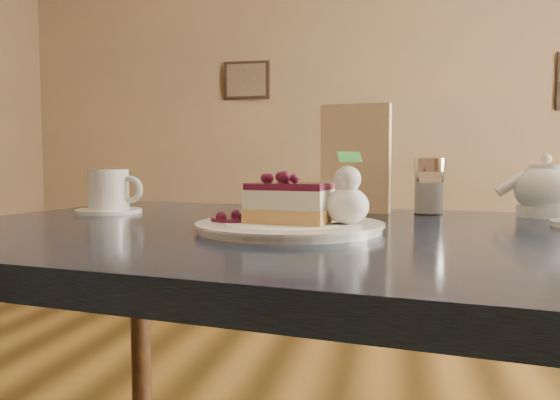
% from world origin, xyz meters
% --- Properties ---
extents(main_table, '(1.27, 0.94, 0.73)m').
position_xyz_m(main_table, '(-0.10, 0.07, 0.65)').
color(main_table, '#17243C').
rests_on(main_table, ground).
extents(dessert_plate, '(0.26, 0.26, 0.01)m').
position_xyz_m(dessert_plate, '(-0.10, 0.03, 0.73)').
color(dessert_plate, white).
rests_on(dessert_plate, main_table).
extents(cheesecake_slice, '(0.13, 0.10, 0.06)m').
position_xyz_m(cheesecake_slice, '(-0.10, 0.03, 0.77)').
color(cheesecake_slice, '#E2A059').
rests_on(cheesecake_slice, dessert_plate).
extents(whipped_cream, '(0.06, 0.06, 0.05)m').
position_xyz_m(whipped_cream, '(-0.02, 0.02, 0.76)').
color(whipped_cream, white).
rests_on(whipped_cream, dessert_plate).
extents(berry_sauce, '(0.08, 0.08, 0.01)m').
position_xyz_m(berry_sauce, '(-0.19, 0.03, 0.74)').
color(berry_sauce, '#4A0A2C').
rests_on(berry_sauce, dessert_plate).
extents(coffee_set, '(0.13, 0.13, 0.09)m').
position_xyz_m(coffee_set, '(-0.50, 0.23, 0.76)').
color(coffee_set, white).
rests_on(coffee_set, main_table).
extents(tea_set, '(0.19, 0.26, 0.10)m').
position_xyz_m(tea_set, '(0.32, 0.29, 0.77)').
color(tea_set, white).
rests_on(tea_set, main_table).
extents(menu_card, '(0.14, 0.05, 0.21)m').
position_xyz_m(menu_card, '(-0.03, 0.34, 0.83)').
color(menu_card, beige).
rests_on(menu_card, main_table).
extents(sugar_shaker, '(0.06, 0.06, 0.11)m').
position_xyz_m(sugar_shaker, '(0.11, 0.32, 0.78)').
color(sugar_shaker, white).
rests_on(sugar_shaker, main_table).
extents(napkin_stack, '(0.13, 0.13, 0.05)m').
position_xyz_m(napkin_stack, '(-0.14, 0.38, 0.75)').
color(napkin_stack, white).
rests_on(napkin_stack, main_table).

